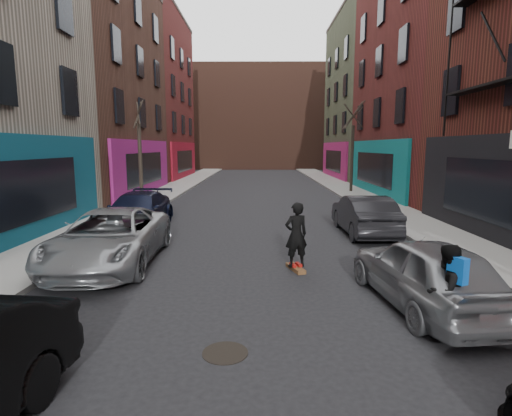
{
  "coord_description": "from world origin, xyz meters",
  "views": [
    {
      "loc": [
        -0.04,
        -2.84,
        3.11
      ],
      "look_at": [
        -0.1,
        6.93,
        1.6
      ],
      "focal_mm": 28.0,
      "sensor_mm": 36.0,
      "label": 1
    }
  ],
  "objects_px": {
    "tree_right_far": "(353,140)",
    "skateboard": "(296,268)",
    "parked_right_end": "(364,215)",
    "skateboarder": "(296,235)",
    "pedestrian": "(446,291)",
    "tree_left_far": "(139,141)",
    "manhole": "(225,353)",
    "parked_left_far": "(110,238)",
    "parked_right_far": "(425,272)",
    "parked_left_end": "(138,211)"
  },
  "relations": [
    {
      "from": "parked_right_far",
      "to": "parked_left_end",
      "type": "bearing_deg",
      "value": -50.12
    },
    {
      "from": "parked_right_end",
      "to": "parked_left_end",
      "type": "bearing_deg",
      "value": -6.09
    },
    {
      "from": "parked_left_end",
      "to": "skateboard",
      "type": "distance_m",
      "value": 7.48
    },
    {
      "from": "parked_right_end",
      "to": "skateboard",
      "type": "xyz_separation_m",
      "value": [
        -2.81,
        -4.25,
        -0.65
      ]
    },
    {
      "from": "skateboard",
      "to": "manhole",
      "type": "height_order",
      "value": "skateboard"
    },
    {
      "from": "tree_left_far",
      "to": "parked_right_far",
      "type": "bearing_deg",
      "value": -54.86
    },
    {
      "from": "pedestrian",
      "to": "skateboarder",
      "type": "bearing_deg",
      "value": -85.05
    },
    {
      "from": "parked_right_end",
      "to": "parked_right_far",
      "type": "bearing_deg",
      "value": 84.69
    },
    {
      "from": "tree_left_far",
      "to": "parked_left_far",
      "type": "relative_size",
      "value": 1.25
    },
    {
      "from": "parked_right_far",
      "to": "skateboarder",
      "type": "xyz_separation_m",
      "value": [
        -2.29,
        2.3,
        0.22
      ]
    },
    {
      "from": "tree_left_far",
      "to": "tree_right_far",
      "type": "height_order",
      "value": "tree_right_far"
    },
    {
      "from": "tree_left_far",
      "to": "tree_right_far",
      "type": "xyz_separation_m",
      "value": [
        12.4,
        6.0,
        0.15
      ]
    },
    {
      "from": "skateboard",
      "to": "tree_left_far",
      "type": "bearing_deg",
      "value": 104.21
    },
    {
      "from": "skateboarder",
      "to": "manhole",
      "type": "bearing_deg",
      "value": 52.11
    },
    {
      "from": "parked_right_far",
      "to": "pedestrian",
      "type": "bearing_deg",
      "value": 74.38
    },
    {
      "from": "parked_right_end",
      "to": "pedestrian",
      "type": "relative_size",
      "value": 2.71
    },
    {
      "from": "parked_left_end",
      "to": "skateboarder",
      "type": "bearing_deg",
      "value": -41.99
    },
    {
      "from": "skateboarder",
      "to": "pedestrian",
      "type": "distance_m",
      "value": 4.16
    },
    {
      "from": "pedestrian",
      "to": "tree_right_far",
      "type": "bearing_deg",
      "value": -124.07
    },
    {
      "from": "tree_right_far",
      "to": "skateboard",
      "type": "height_order",
      "value": "tree_right_far"
    },
    {
      "from": "parked_right_far",
      "to": "pedestrian",
      "type": "relative_size",
      "value": 2.62
    },
    {
      "from": "pedestrian",
      "to": "manhole",
      "type": "relative_size",
      "value": 2.24
    },
    {
      "from": "tree_left_far",
      "to": "manhole",
      "type": "bearing_deg",
      "value": -69.57
    },
    {
      "from": "tree_left_far",
      "to": "parked_left_end",
      "type": "xyz_separation_m",
      "value": [
        1.6,
        -6.03,
        -2.69
      ]
    },
    {
      "from": "tree_left_far",
      "to": "manhole",
      "type": "relative_size",
      "value": 9.29
    },
    {
      "from": "skateboard",
      "to": "pedestrian",
      "type": "height_order",
      "value": "pedestrian"
    },
    {
      "from": "tree_right_far",
      "to": "manhole",
      "type": "xyz_separation_m",
      "value": [
        -6.74,
        -21.18,
        -3.52
      ]
    },
    {
      "from": "pedestrian",
      "to": "manhole",
      "type": "height_order",
      "value": "pedestrian"
    },
    {
      "from": "parked_right_end",
      "to": "tree_right_far",
      "type": "bearing_deg",
      "value": -101.76
    },
    {
      "from": "parked_right_end",
      "to": "tree_left_far",
      "type": "bearing_deg",
      "value": -35.24
    },
    {
      "from": "skateboarder",
      "to": "manhole",
      "type": "relative_size",
      "value": 2.35
    },
    {
      "from": "tree_left_far",
      "to": "manhole",
      "type": "height_order",
      "value": "tree_left_far"
    },
    {
      "from": "parked_left_far",
      "to": "manhole",
      "type": "relative_size",
      "value": 7.43
    },
    {
      "from": "manhole",
      "to": "pedestrian",
      "type": "bearing_deg",
      "value": 8.52
    },
    {
      "from": "tree_left_far",
      "to": "parked_right_far",
      "type": "xyz_separation_m",
      "value": [
        9.4,
        -13.36,
        -2.68
      ]
    },
    {
      "from": "parked_left_far",
      "to": "skateboarder",
      "type": "xyz_separation_m",
      "value": [
        4.87,
        -0.51,
        0.2
      ]
    },
    {
      "from": "parked_left_end",
      "to": "skateboarder",
      "type": "relative_size",
      "value": 2.89
    },
    {
      "from": "parked_left_end",
      "to": "manhole",
      "type": "height_order",
      "value": "parked_left_end"
    },
    {
      "from": "tree_right_far",
      "to": "tree_left_far",
      "type": "bearing_deg",
      "value": -154.18
    },
    {
      "from": "tree_left_far",
      "to": "skateboard",
      "type": "xyz_separation_m",
      "value": [
        7.11,
        -11.05,
        -3.33
      ]
    },
    {
      "from": "tree_left_far",
      "to": "tree_right_far",
      "type": "bearing_deg",
      "value": 25.82
    },
    {
      "from": "skateboard",
      "to": "manhole",
      "type": "relative_size",
      "value": 1.14
    },
    {
      "from": "tree_left_far",
      "to": "manhole",
      "type": "distance_m",
      "value": 16.55
    },
    {
      "from": "tree_right_far",
      "to": "skateboard",
      "type": "relative_size",
      "value": 8.5
    },
    {
      "from": "parked_right_end",
      "to": "skateboard",
      "type": "distance_m",
      "value": 5.14
    },
    {
      "from": "parked_left_end",
      "to": "manhole",
      "type": "relative_size",
      "value": 6.8
    },
    {
      "from": "parked_left_end",
      "to": "parked_left_far",
      "type": "bearing_deg",
      "value": -81.65
    },
    {
      "from": "tree_left_far",
      "to": "parked_right_far",
      "type": "height_order",
      "value": "tree_left_far"
    },
    {
      "from": "parked_left_far",
      "to": "pedestrian",
      "type": "bearing_deg",
      "value": -32.83
    },
    {
      "from": "parked_left_end",
      "to": "skateboarder",
      "type": "distance_m",
      "value": 7.46
    }
  ]
}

